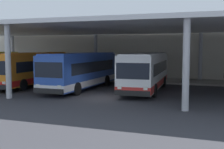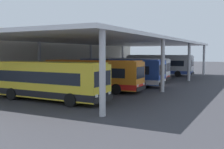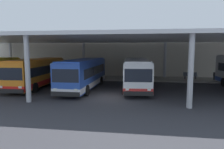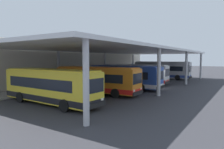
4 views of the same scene
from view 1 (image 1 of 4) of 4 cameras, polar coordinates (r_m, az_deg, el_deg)
ground_plane at (r=21.16m, az=-2.04°, el=-4.57°), size 200.00×200.00×0.00m
platform_kerb at (r=32.25m, az=5.73°, el=-1.05°), size 42.00×4.50×0.18m
station_building_facade at (r=35.22m, az=7.06°, el=4.77°), size 48.00×1.60×6.69m
canopy_shelter at (r=26.09m, az=2.46°, el=8.98°), size 40.00×17.00×5.55m
bus_second_bay at (r=28.78m, az=-15.59°, el=1.16°), size 3.03×10.63×3.17m
bus_middle_bay at (r=25.51m, az=-6.04°, el=0.83°), size 2.85×10.57×3.17m
bus_far_bay at (r=24.64m, az=6.69°, el=0.67°), size 3.11×10.65×3.17m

